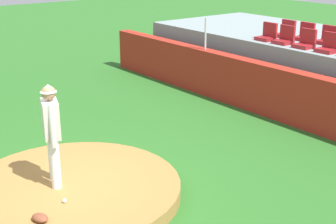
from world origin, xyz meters
name	(u,v)px	position (x,y,z in m)	size (l,w,h in m)	color
ground_plane	(73,197)	(0.00, 0.00, 0.00)	(60.00, 60.00, 0.00)	#2A6623
pitchers_mound	(72,190)	(0.00, 0.00, 0.13)	(3.90, 3.90, 0.26)	olive
pitcher	(51,127)	(-0.20, -0.21, 1.32)	(0.74, 0.42, 1.84)	white
baseball	(64,201)	(0.53, -0.41, 0.29)	(0.07, 0.07, 0.07)	white
fielding_glove	(40,218)	(0.82, -0.96, 0.31)	(0.30, 0.20, 0.11)	brown
brick_barrier	(295,98)	(0.00, 6.21, 0.68)	(15.73, 0.40, 1.36)	#A7281C
fence_post_left	(206,34)	(-3.41, 6.21, 1.82)	(0.06, 0.06, 0.94)	silver
stadium_chair_0	(267,35)	(-2.07, 7.41, 1.85)	(0.48, 0.44, 0.50)	maroon
stadium_chair_1	(285,38)	(-1.43, 7.39, 1.85)	(0.48, 0.44, 0.50)	maroon
stadium_chair_2	(305,42)	(-0.71, 7.38, 1.85)	(0.48, 0.44, 0.50)	maroon
stadium_chair_3	(329,46)	(0.01, 7.38, 1.85)	(0.48, 0.44, 0.50)	maroon
stadium_chair_7	(286,32)	(-2.09, 8.26, 1.85)	(0.48, 0.44, 0.50)	maroon
stadium_chair_8	(305,35)	(-1.43, 8.29, 1.85)	(0.48, 0.44, 0.50)	maroon
stadium_chair_9	(327,38)	(-0.68, 8.31, 1.85)	(0.48, 0.44, 0.50)	maroon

